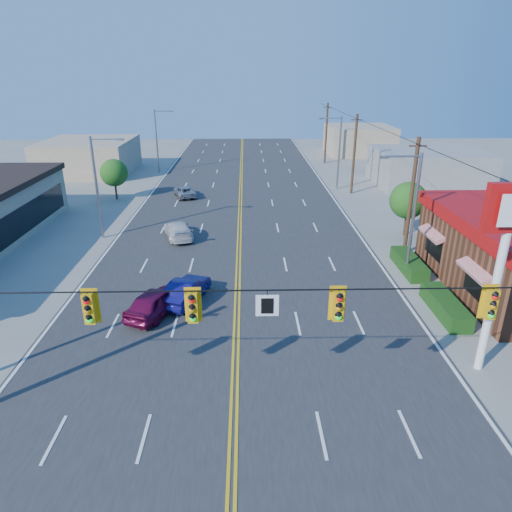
{
  "coord_description": "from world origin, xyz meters",
  "views": [
    {
      "loc": [
        0.53,
        -13.01,
        12.45
      ],
      "look_at": [
        1.13,
        12.29,
        2.2
      ],
      "focal_mm": 32.0,
      "sensor_mm": 36.0,
      "label": 1
    }
  ],
  "objects_px": {
    "kfc_pylon": "(505,243)",
    "car_magenta": "(156,302)",
    "signal_span": "(227,321)",
    "car_white": "(178,230)",
    "car_blue": "(186,291)",
    "car_silver": "(185,192)"
  },
  "relations": [
    {
      "from": "car_magenta",
      "to": "car_white",
      "type": "bearing_deg",
      "value": -65.07
    },
    {
      "from": "kfc_pylon",
      "to": "car_magenta",
      "type": "xyz_separation_m",
      "value": [
        -15.42,
        5.28,
        -5.31
      ]
    },
    {
      "from": "signal_span",
      "to": "car_white",
      "type": "distance_m",
      "value": 22.61
    },
    {
      "from": "car_magenta",
      "to": "car_white",
      "type": "relative_size",
      "value": 0.95
    },
    {
      "from": "car_white",
      "to": "car_blue",
      "type": "bearing_deg",
      "value": 82.7
    },
    {
      "from": "kfc_pylon",
      "to": "car_magenta",
      "type": "relative_size",
      "value": 1.97
    },
    {
      "from": "car_magenta",
      "to": "car_blue",
      "type": "xyz_separation_m",
      "value": [
        1.46,
        1.44,
        -0.05
      ]
    },
    {
      "from": "car_blue",
      "to": "kfc_pylon",
      "type": "bearing_deg",
      "value": 173.16
    },
    {
      "from": "signal_span",
      "to": "kfc_pylon",
      "type": "height_order",
      "value": "signal_span"
    },
    {
      "from": "signal_span",
      "to": "car_silver",
      "type": "bearing_deg",
      "value": 99.56
    },
    {
      "from": "car_blue",
      "to": "car_white",
      "type": "relative_size",
      "value": 0.91
    },
    {
      "from": "kfc_pylon",
      "to": "car_white",
      "type": "distance_m",
      "value": 24.38
    },
    {
      "from": "car_magenta",
      "to": "car_white",
      "type": "xyz_separation_m",
      "value": [
        -0.46,
        12.42,
        -0.07
      ]
    },
    {
      "from": "signal_span",
      "to": "car_blue",
      "type": "bearing_deg",
      "value": 104.86
    },
    {
      "from": "car_blue",
      "to": "car_silver",
      "type": "xyz_separation_m",
      "value": [
        -2.99,
        23.91,
        -0.12
      ]
    },
    {
      "from": "kfc_pylon",
      "to": "car_silver",
      "type": "distance_m",
      "value": 35.44
    },
    {
      "from": "signal_span",
      "to": "kfc_pylon",
      "type": "bearing_deg",
      "value": 19.78
    },
    {
      "from": "car_white",
      "to": "car_magenta",
      "type": "bearing_deg",
      "value": 74.92
    },
    {
      "from": "car_blue",
      "to": "car_silver",
      "type": "height_order",
      "value": "car_blue"
    },
    {
      "from": "car_magenta",
      "to": "car_silver",
      "type": "xyz_separation_m",
      "value": [
        -1.53,
        25.35,
        -0.17
      ]
    },
    {
      "from": "kfc_pylon",
      "to": "car_blue",
      "type": "distance_m",
      "value": 16.4
    },
    {
      "from": "signal_span",
      "to": "car_blue",
      "type": "height_order",
      "value": "signal_span"
    }
  ]
}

